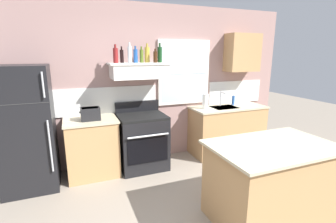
# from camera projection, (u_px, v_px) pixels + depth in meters

# --- Properties ---
(back_wall) EXTENTS (5.40, 0.11, 2.70)m
(back_wall) POSITION_uv_depth(u_px,v_px,m) (151.00, 85.00, 4.32)
(back_wall) COLOR gray
(back_wall) RESTS_ON ground_plane
(refrigerator) EXTENTS (0.70, 0.72, 1.74)m
(refrigerator) POSITION_uv_depth(u_px,v_px,m) (27.00, 129.00, 3.40)
(refrigerator) COLOR black
(refrigerator) RESTS_ON ground_plane
(counter_left_of_stove) EXTENTS (0.79, 0.63, 0.91)m
(counter_left_of_stove) POSITION_uv_depth(u_px,v_px,m) (92.00, 147.00, 3.85)
(counter_left_of_stove) COLOR tan
(counter_left_of_stove) RESTS_ON ground_plane
(toaster) EXTENTS (0.30, 0.20, 0.19)m
(toaster) POSITION_uv_depth(u_px,v_px,m) (90.00, 114.00, 3.69)
(toaster) COLOR black
(toaster) RESTS_ON counter_left_of_stove
(stove_range) EXTENTS (0.76, 0.69, 1.09)m
(stove_range) POSITION_uv_depth(u_px,v_px,m) (142.00, 141.00, 4.10)
(stove_range) COLOR black
(stove_range) RESTS_ON ground_plane
(range_hood_shelf) EXTENTS (0.96, 0.52, 0.24)m
(range_hood_shelf) POSITION_uv_depth(u_px,v_px,m) (139.00, 70.00, 3.92)
(range_hood_shelf) COLOR white
(bottle_red_label_wine) EXTENTS (0.07, 0.07, 0.28)m
(bottle_red_label_wine) POSITION_uv_depth(u_px,v_px,m) (116.00, 55.00, 3.74)
(bottle_red_label_wine) COLOR maroon
(bottle_red_label_wine) RESTS_ON range_hood_shelf
(bottle_balsamic_dark) EXTENTS (0.06, 0.06, 0.25)m
(bottle_balsamic_dark) POSITION_uv_depth(u_px,v_px,m) (122.00, 56.00, 3.82)
(bottle_balsamic_dark) COLOR black
(bottle_balsamic_dark) RESTS_ON range_hood_shelf
(bottle_clear_tall) EXTENTS (0.06, 0.06, 0.31)m
(bottle_clear_tall) POSITION_uv_depth(u_px,v_px,m) (130.00, 54.00, 3.79)
(bottle_clear_tall) COLOR silver
(bottle_clear_tall) RESTS_ON range_hood_shelf
(bottle_blue_liqueur) EXTENTS (0.07, 0.07, 0.26)m
(bottle_blue_liqueur) POSITION_uv_depth(u_px,v_px,m) (136.00, 56.00, 3.85)
(bottle_blue_liqueur) COLOR #1E478C
(bottle_blue_liqueur) RESTS_ON range_hood_shelf
(bottle_olive_oil_square) EXTENTS (0.06, 0.06, 0.25)m
(bottle_olive_oil_square) POSITION_uv_depth(u_px,v_px,m) (142.00, 56.00, 3.92)
(bottle_olive_oil_square) COLOR #4C601E
(bottle_olive_oil_square) RESTS_ON range_hood_shelf
(bottle_champagne_gold_foil) EXTENTS (0.08, 0.08, 0.30)m
(bottle_champagne_gold_foil) POSITION_uv_depth(u_px,v_px,m) (147.00, 55.00, 3.97)
(bottle_champagne_gold_foil) COLOR #B29333
(bottle_champagne_gold_foil) RESTS_ON range_hood_shelf
(bottle_brown_stout) EXTENTS (0.06, 0.06, 0.22)m
(bottle_brown_stout) POSITION_uv_depth(u_px,v_px,m) (155.00, 57.00, 3.91)
(bottle_brown_stout) COLOR #381E0F
(bottle_brown_stout) RESTS_ON range_hood_shelf
(bottle_dark_green_wine) EXTENTS (0.07, 0.07, 0.31)m
(bottle_dark_green_wine) POSITION_uv_depth(u_px,v_px,m) (160.00, 54.00, 3.97)
(bottle_dark_green_wine) COLOR #143819
(bottle_dark_green_wine) RESTS_ON range_hood_shelf
(counter_right_with_sink) EXTENTS (1.43, 0.63, 0.91)m
(counter_right_with_sink) POSITION_uv_depth(u_px,v_px,m) (227.00, 129.00, 4.74)
(counter_right_with_sink) COLOR tan
(counter_right_with_sink) RESTS_ON ground_plane
(sink_faucet) EXTENTS (0.03, 0.17, 0.28)m
(sink_faucet) POSITION_uv_depth(u_px,v_px,m) (221.00, 97.00, 4.65)
(sink_faucet) COLOR silver
(sink_faucet) RESTS_ON counter_right_with_sink
(paper_towel_roll) EXTENTS (0.11, 0.11, 0.27)m
(paper_towel_roll) POSITION_uv_depth(u_px,v_px,m) (205.00, 101.00, 4.43)
(paper_towel_roll) COLOR white
(paper_towel_roll) RESTS_ON counter_right_with_sink
(dish_soap_bottle) EXTENTS (0.06, 0.06, 0.18)m
(dish_soap_bottle) POSITION_uv_depth(u_px,v_px,m) (233.00, 100.00, 4.77)
(dish_soap_bottle) COLOR blue
(dish_soap_bottle) RESTS_ON counter_right_with_sink
(kitchen_island) EXTENTS (1.40, 0.90, 0.91)m
(kitchen_island) POSITION_uv_depth(u_px,v_px,m) (270.00, 182.00, 2.81)
(kitchen_island) COLOR tan
(kitchen_island) RESTS_ON ground_plane
(upper_cabinet_right) EXTENTS (0.64, 0.32, 0.70)m
(upper_cabinet_right) POSITION_uv_depth(u_px,v_px,m) (242.00, 53.00, 4.66)
(upper_cabinet_right) COLOR tan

